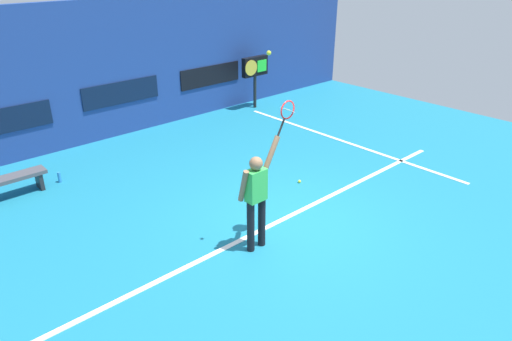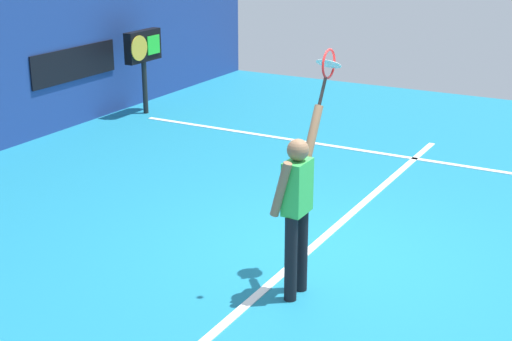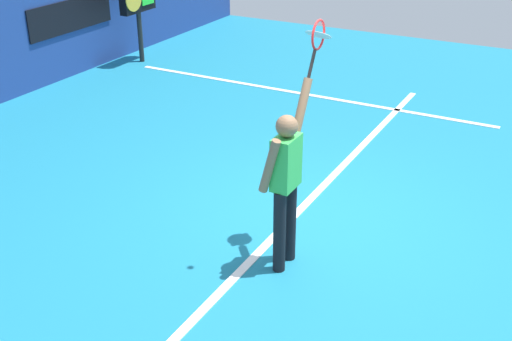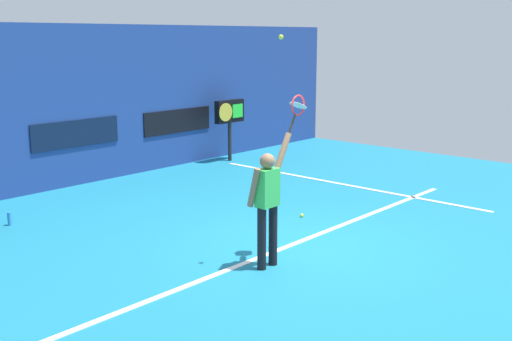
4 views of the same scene
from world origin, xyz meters
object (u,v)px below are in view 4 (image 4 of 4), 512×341
Objects in this scene: tennis_racket at (297,107)px; spare_ball at (302,215)px; tennis_player at (268,200)px; water_bottle at (9,219)px; scoreboard_clock at (230,114)px; tennis_ball at (281,37)px.

tennis_racket reaches higher than spare_ball.
tennis_player reaches higher than water_bottle.
scoreboard_clock is 6.85× the size of water_bottle.
tennis_player is 8.09× the size of water_bottle.
tennis_ball reaches higher than water_bottle.
tennis_ball reaches higher than tennis_racket.
spare_ball is (1.71, 1.19, -2.25)m from tennis_racket.
tennis_racket is 7.65m from scoreboard_clock.
tennis_player is 2.29m from tennis_ball.
spare_ball is at bearing 30.18° from tennis_ball.
tennis_racket is 9.01× the size of spare_ball.
scoreboard_clock reaches higher than spare_ball.
spare_ball is at bearing -122.10° from scoreboard_clock.
tennis_ball reaches higher than spare_ball.
tennis_player is 2.82m from spare_ball.
tennis_player is 1.18× the size of scoreboard_clock.
tennis_player is at bearing -131.99° from scoreboard_clock.
tennis_player reaches higher than spare_ball.
scoreboard_clock is 7.07m from water_bottle.
spare_ball is at bearing -42.59° from water_bottle.
tennis_ball is 1.00× the size of spare_ball.
water_bottle is at bearing 114.57° from tennis_racket.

